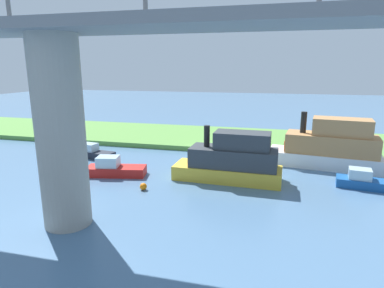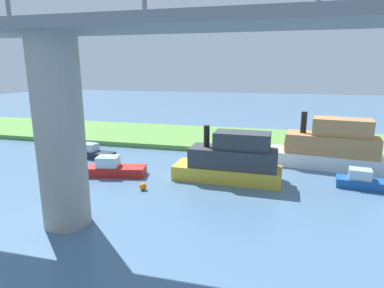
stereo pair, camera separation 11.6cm
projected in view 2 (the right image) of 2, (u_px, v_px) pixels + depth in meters
The scene contains 12 objects.
ground_plane at pixel (217, 153), 32.45m from camera, with size 160.00×160.00×0.00m, color #4C7093.
grassy_bank at pixel (226, 138), 38.05m from camera, with size 80.00×12.00×0.50m, color #5B9342.
bridge_pylon at pixel (60, 134), 16.75m from camera, with size 2.48×2.48×9.96m, color #9E998E.
bridge_span at pixel (50, 22), 15.51m from camera, with size 57.26×4.30×3.25m.
person_on_bank at pixel (242, 137), 34.07m from camera, with size 0.47×0.47×1.39m.
mooring_post at pixel (298, 144), 32.01m from camera, with size 0.20×0.20×0.97m, color brown.
riverboat_paddlewheel at pixel (231, 161), 24.34m from camera, with size 8.12×2.93×4.11m.
houseboat_blue at pixel (328, 147), 27.62m from camera, with size 9.42×4.26×4.64m.
pontoon_yellow at pixel (114, 168), 25.70m from camera, with size 4.83×2.52×1.53m.
motorboat_white at pixel (366, 182), 22.95m from camera, with size 4.24×2.00×1.36m.
skiff_small at pixel (93, 153), 30.80m from camera, with size 4.16×2.03×1.33m.
marker_buoy at pixel (143, 186), 22.66m from camera, with size 0.50×0.50×0.50m, color orange.
Camera 2 is at (-5.48, 30.99, 8.34)m, focal length 30.43 mm.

